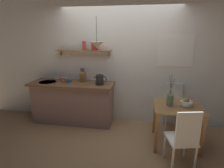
% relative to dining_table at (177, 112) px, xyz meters
% --- Properties ---
extents(ground_plane, '(14.00, 14.00, 0.00)m').
position_rel_dining_table_xyz_m(ground_plane, '(-1.15, 0.21, -0.62)').
color(ground_plane, '#A87F56').
extents(back_wall, '(6.80, 0.11, 2.70)m').
position_rel_dining_table_xyz_m(back_wall, '(-0.94, 0.86, 0.73)').
color(back_wall, white).
rests_on(back_wall, ground_plane).
extents(kitchen_counter, '(1.83, 0.63, 0.92)m').
position_rel_dining_table_xyz_m(kitchen_counter, '(-2.15, 0.53, -0.15)').
color(kitchen_counter, gray).
rests_on(kitchen_counter, ground_plane).
extents(wall_shelf, '(1.20, 0.20, 0.33)m').
position_rel_dining_table_xyz_m(wall_shelf, '(-1.83, 0.70, 1.03)').
color(wall_shelf, '#9E6B3D').
extents(dining_table, '(0.82, 0.76, 0.75)m').
position_rel_dining_table_xyz_m(dining_table, '(0.00, 0.00, 0.00)').
color(dining_table, '#9E6B3D').
rests_on(dining_table, ground_plane).
extents(dining_chair_near, '(0.47, 0.50, 0.97)m').
position_rel_dining_table_xyz_m(dining_chair_near, '(-0.01, -0.68, -0.09)').
color(dining_chair_near, white).
rests_on(dining_chair_near, ground_plane).
extents(dining_chair_far, '(0.42, 0.44, 0.96)m').
position_rel_dining_table_xyz_m(dining_chair_far, '(0.03, 0.64, -0.10)').
color(dining_chair_far, white).
rests_on(dining_chair_far, ground_plane).
extents(fruit_bowl, '(0.20, 0.20, 0.14)m').
position_rel_dining_table_xyz_m(fruit_bowl, '(0.13, -0.01, 0.19)').
color(fruit_bowl, silver).
rests_on(fruit_bowl, dining_table).
extents(twig_vase, '(0.11, 0.11, 0.55)m').
position_rel_dining_table_xyz_m(twig_vase, '(-0.15, -0.03, 0.24)').
color(twig_vase, '#567056').
rests_on(twig_vase, dining_table).
extents(electric_kettle, '(0.27, 0.18, 0.23)m').
position_rel_dining_table_xyz_m(electric_kettle, '(-1.51, 0.48, 0.41)').
color(electric_kettle, black).
rests_on(electric_kettle, kitchen_counter).
extents(knife_block, '(0.11, 0.17, 0.31)m').
position_rel_dining_table_xyz_m(knife_block, '(-1.93, 0.65, 0.43)').
color(knife_block, '#9E6B3D').
rests_on(knife_block, kitchen_counter).
extents(coffee_mug_by_sink, '(0.13, 0.09, 0.09)m').
position_rel_dining_table_xyz_m(coffee_mug_by_sink, '(-2.37, 0.56, 0.35)').
color(coffee_mug_by_sink, '#C6664C').
rests_on(coffee_mug_by_sink, kitchen_counter).
extents(coffee_mug_spare, '(0.13, 0.09, 0.09)m').
position_rel_dining_table_xyz_m(coffee_mug_spare, '(-2.22, 0.51, 0.35)').
color(coffee_mug_spare, '#3D5B89').
rests_on(coffee_mug_spare, kitchen_counter).
extents(pendant_lamp, '(0.30, 0.30, 0.61)m').
position_rel_dining_table_xyz_m(pendant_lamp, '(-1.56, 0.48, 1.12)').
color(pendant_lamp, black).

